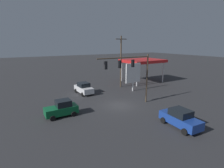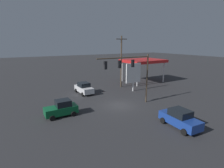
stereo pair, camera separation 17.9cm
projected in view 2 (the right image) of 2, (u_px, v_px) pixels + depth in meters
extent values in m
plane|color=#2D2D30|center=(119.00, 105.00, 24.67)|extent=(200.00, 200.00, 0.00)
cylinder|color=#473828|center=(147.00, 79.00, 25.25)|extent=(0.20, 0.20, 7.05)
cylinder|color=#473828|center=(124.00, 58.00, 22.56)|extent=(7.97, 0.14, 0.14)
cube|color=black|center=(133.00, 63.00, 23.41)|extent=(0.36, 0.28, 1.00)
sphere|color=#360505|center=(132.00, 61.00, 23.50)|extent=(0.22, 0.22, 0.22)
sphere|color=yellow|center=(132.00, 63.00, 23.57)|extent=(0.22, 0.22, 0.22)
sphere|color=black|center=(132.00, 65.00, 23.64)|extent=(0.22, 0.22, 0.22)
cube|color=black|center=(120.00, 64.00, 22.41)|extent=(0.36, 0.28, 1.00)
sphere|color=#360505|center=(119.00, 62.00, 22.49)|extent=(0.22, 0.22, 0.22)
sphere|color=yellow|center=(119.00, 64.00, 22.56)|extent=(0.22, 0.22, 0.22)
sphere|color=black|center=(119.00, 66.00, 22.63)|extent=(0.22, 0.22, 0.22)
cube|color=black|center=(105.00, 65.00, 21.40)|extent=(0.36, 0.28, 1.00)
sphere|color=#360505|center=(105.00, 63.00, 21.48)|extent=(0.22, 0.22, 0.22)
sphere|color=yellow|center=(105.00, 65.00, 21.55)|extent=(0.22, 0.22, 0.22)
sphere|color=black|center=(105.00, 68.00, 21.62)|extent=(0.22, 0.22, 0.22)
cylinder|color=#473828|center=(121.00, 62.00, 33.78)|extent=(0.26, 0.26, 9.89)
cube|color=#473828|center=(121.00, 39.00, 32.77)|extent=(2.40, 0.14, 0.14)
cube|color=red|center=(143.00, 61.00, 38.56)|extent=(8.53, 6.72, 0.60)
cube|color=red|center=(134.00, 60.00, 41.41)|extent=(8.53, 0.06, 0.36)
cylinder|color=silver|center=(147.00, 69.00, 43.25)|extent=(0.24, 0.24, 4.43)
cylinder|color=silver|center=(122.00, 72.00, 39.68)|extent=(0.24, 0.24, 4.43)
cylinder|color=silver|center=(164.00, 72.00, 38.60)|extent=(0.24, 0.24, 4.43)
cylinder|color=silver|center=(137.00, 75.00, 35.03)|extent=(0.24, 0.24, 4.43)
cylinder|color=silver|center=(133.00, 77.00, 31.38)|extent=(0.24, 0.24, 5.09)
cube|color=white|center=(133.00, 73.00, 31.19)|extent=(3.08, 0.24, 3.49)
cube|color=black|center=(133.00, 73.00, 31.30)|extent=(2.16, 0.04, 1.22)
cube|color=navy|center=(180.00, 120.00, 18.18)|extent=(2.02, 4.49, 0.90)
cube|color=black|center=(180.00, 113.00, 17.99)|extent=(1.76, 2.08, 0.70)
cylinder|color=black|center=(197.00, 128.00, 17.45)|extent=(0.25, 0.67, 0.66)
cylinder|color=black|center=(184.00, 132.00, 16.64)|extent=(0.25, 0.67, 0.66)
cylinder|color=black|center=(175.00, 117.00, 19.93)|extent=(0.25, 0.67, 0.66)
cylinder|color=black|center=(163.00, 120.00, 19.11)|extent=(0.25, 0.67, 0.66)
cube|color=#0C592D|center=(61.00, 110.00, 20.94)|extent=(3.82, 1.75, 0.90)
cube|color=black|center=(63.00, 103.00, 20.90)|extent=(1.72, 1.59, 0.76)
cylinder|color=black|center=(52.00, 118.00, 19.70)|extent=(0.62, 0.23, 0.62)
cylinder|color=black|center=(49.00, 113.00, 21.15)|extent=(0.62, 0.23, 0.62)
cylinder|color=black|center=(74.00, 114.00, 20.93)|extent=(0.62, 0.23, 0.62)
cylinder|color=black|center=(69.00, 109.00, 22.39)|extent=(0.62, 0.23, 0.62)
cube|color=silver|center=(84.00, 89.00, 30.31)|extent=(2.04, 4.49, 0.90)
cube|color=black|center=(84.00, 85.00, 30.13)|extent=(1.76, 2.09, 0.70)
cylinder|color=black|center=(93.00, 93.00, 29.74)|extent=(0.26, 0.67, 0.66)
cylinder|color=black|center=(83.00, 94.00, 28.76)|extent=(0.26, 0.67, 0.66)
cylinder|color=black|center=(85.00, 89.00, 32.07)|extent=(0.26, 0.67, 0.66)
cylinder|color=black|center=(76.00, 90.00, 31.09)|extent=(0.26, 0.67, 0.66)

